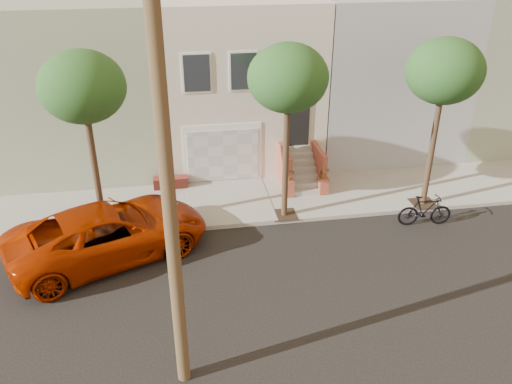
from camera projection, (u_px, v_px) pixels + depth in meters
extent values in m
plane|color=black|center=(279.00, 284.00, 15.78)|extent=(90.00, 90.00, 0.00)
cube|color=#99988B|center=(252.00, 200.00, 20.44)|extent=(40.00, 3.70, 0.15)
cube|color=beige|center=(232.00, 74.00, 23.94)|extent=(7.00, 8.00, 7.00)
cube|color=gray|center=(79.00, 80.00, 22.96)|extent=(6.50, 8.00, 7.00)
cube|color=gray|center=(372.00, 68.00, 24.93)|extent=(6.50, 8.00, 7.00)
cube|color=gray|center=(496.00, 63.00, 25.88)|extent=(6.50, 8.00, 7.00)
cube|color=white|center=(223.00, 153.00, 21.35)|extent=(3.20, 0.12, 2.50)
cube|color=#BBBBB7|center=(223.00, 156.00, 21.34)|extent=(2.90, 0.06, 2.20)
cube|color=#99988B|center=(229.00, 200.00, 20.27)|extent=(3.20, 3.70, 0.02)
cube|color=maroon|center=(171.00, 182.00, 21.22)|extent=(1.40, 0.45, 0.44)
cube|color=black|center=(297.00, 122.00, 21.23)|extent=(1.00, 0.06, 2.00)
cube|color=#3F4751|center=(197.00, 73.00, 19.64)|extent=(1.00, 0.06, 1.40)
cube|color=white|center=(197.00, 73.00, 19.66)|extent=(1.15, 0.05, 1.55)
cube|color=#3F4751|center=(244.00, 71.00, 19.91)|extent=(1.00, 0.06, 1.40)
cube|color=white|center=(244.00, 71.00, 19.92)|extent=(1.15, 0.05, 1.55)
cube|color=#3F4751|center=(289.00, 69.00, 20.17)|extent=(1.00, 0.06, 1.40)
cube|color=white|center=(289.00, 69.00, 20.18)|extent=(1.15, 0.05, 1.55)
cube|color=#99988B|center=(306.00, 192.00, 20.71)|extent=(1.20, 0.28, 0.20)
cube|color=#99988B|center=(304.00, 184.00, 20.86)|extent=(1.20, 0.28, 0.20)
cube|color=#99988B|center=(303.00, 177.00, 21.02)|extent=(1.20, 0.28, 0.20)
cube|color=#99988B|center=(301.00, 170.00, 21.17)|extent=(1.20, 0.28, 0.20)
cube|color=#99988B|center=(300.00, 162.00, 21.33)|extent=(1.20, 0.28, 0.20)
cube|color=#99988B|center=(298.00, 155.00, 21.48)|extent=(1.20, 0.28, 0.20)
cube|color=#99988B|center=(297.00, 148.00, 21.64)|extent=(1.20, 0.28, 0.20)
cube|color=#974331|center=(285.00, 169.00, 21.03)|extent=(0.18, 1.96, 1.60)
cube|color=#974331|center=(318.00, 166.00, 21.23)|extent=(0.18, 1.96, 1.60)
cube|color=#974331|center=(289.00, 188.00, 20.46)|extent=(0.35, 0.35, 0.70)
imported|color=#1A4A1B|center=(289.00, 175.00, 20.20)|extent=(0.40, 0.35, 0.45)
cube|color=#974331|center=(323.00, 186.00, 20.66)|extent=(0.35, 0.35, 0.70)
imported|color=#1A4A1B|center=(324.00, 173.00, 20.40)|extent=(0.41, 0.35, 0.45)
cube|color=#2D2116|center=(105.00, 229.00, 18.33)|extent=(0.90, 0.90, 0.02)
cylinder|color=#332217|center=(96.00, 176.00, 17.38)|extent=(0.22, 0.22, 4.20)
ellipsoid|color=#1A4A1B|center=(82.00, 87.00, 15.98)|extent=(2.70, 2.57, 2.29)
cube|color=#2D2116|center=(284.00, 215.00, 19.28)|extent=(0.90, 0.90, 0.02)
cylinder|color=#332217|center=(286.00, 163.00, 18.32)|extent=(0.22, 0.22, 4.20)
ellipsoid|color=#1A4A1B|center=(288.00, 78.00, 16.93)|extent=(2.70, 2.57, 2.29)
cube|color=#2D2116|center=(423.00, 203.00, 20.08)|extent=(0.90, 0.90, 0.02)
cylinder|color=#332217|center=(431.00, 153.00, 19.12)|extent=(0.22, 0.22, 4.20)
ellipsoid|color=#1A4A1B|center=(445.00, 71.00, 17.73)|extent=(2.70, 2.57, 2.29)
cylinder|color=#3F2D1D|center=(168.00, 194.00, 10.25)|extent=(0.30, 0.30, 10.00)
imported|color=#9B2200|center=(109.00, 232.00, 16.76)|extent=(7.04, 5.22, 1.78)
imported|color=black|center=(425.00, 211.00, 18.67)|extent=(2.00, 0.74, 1.18)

